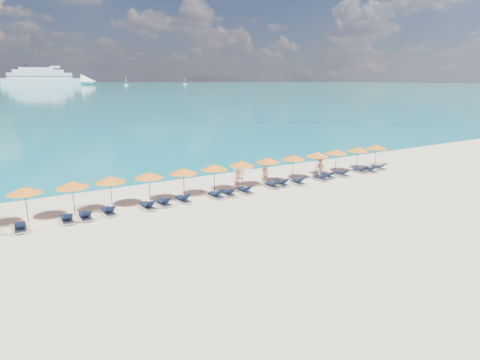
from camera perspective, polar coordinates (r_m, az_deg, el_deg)
ground at (r=27.82m, az=3.20°, el=-3.70°), size 1400.00×1400.00×0.00m
sea at (r=682.04m, az=-30.56°, el=11.58°), size 1600.00×1300.00×0.01m
cruise_ship at (r=633.62m, az=-25.35°, el=12.91°), size 122.02×52.41×33.81m
sailboat_near at (r=572.39m, az=-15.89°, el=12.94°), size 5.71×1.90×10.47m
sailboat_far at (r=625.10m, az=-7.81°, el=13.39°), size 5.32×1.77×9.76m
jetski at (r=37.49m, az=0.42°, el=1.52°), size 0.88×2.12×0.74m
beachgoer_a at (r=33.26m, az=3.55°, el=0.83°), size 0.63×0.42×1.72m
beachgoer_b at (r=30.91m, az=-0.19°, el=0.01°), size 0.99×0.64×1.92m
beachgoer_c at (r=36.56m, az=11.30°, el=1.87°), size 1.23×0.70×1.81m
umbrella_1 at (r=27.46m, az=-28.33°, el=-1.28°), size 2.10×2.10×2.28m
umbrella_2 at (r=27.60m, az=-22.78°, el=-0.60°), size 2.10×2.10×2.28m
umbrella_3 at (r=28.13m, az=-17.99°, el=0.09°), size 2.10×2.10×2.28m
umbrella_4 at (r=28.67m, az=-12.85°, el=0.69°), size 2.10×2.10×2.28m
umbrella_5 at (r=29.50m, az=-8.06°, el=1.28°), size 2.10×2.10×2.28m
umbrella_6 at (r=30.61m, az=-3.69°, el=1.87°), size 2.10×2.10×2.28m
umbrella_7 at (r=31.85m, az=0.26°, el=2.39°), size 2.10×2.10×2.28m
umbrella_8 at (r=33.23m, az=3.98°, el=2.85°), size 2.10×2.10×2.28m
umbrella_9 at (r=34.64m, az=7.57°, el=3.22°), size 2.10×2.10×2.28m
umbrella_10 at (r=36.36m, az=10.92°, el=3.61°), size 2.10×2.10×2.28m
umbrella_11 at (r=38.13m, az=13.54°, el=3.96°), size 2.10×2.10×2.28m
umbrella_12 at (r=39.92m, az=16.43°, el=4.22°), size 2.10×2.10×2.28m
umbrella_13 at (r=41.92m, az=18.80°, el=4.49°), size 2.10×2.10×2.28m
lounger_2 at (r=26.53m, az=-28.78°, el=-5.87°), size 0.69×1.72×0.66m
lounger_3 at (r=26.79m, az=-23.38°, el=-5.07°), size 0.63×1.70×0.66m
lounger_4 at (r=26.90m, az=-21.14°, el=-4.77°), size 0.64×1.71×0.66m
lounger_5 at (r=27.35m, az=-18.20°, el=-4.21°), size 0.69×1.72×0.66m
lounger_6 at (r=27.79m, az=-12.98°, el=-3.56°), size 0.78×1.75×0.66m
lounger_7 at (r=28.26m, az=-10.81°, el=-3.15°), size 0.79×1.75×0.66m
lounger_8 at (r=28.87m, az=-8.11°, el=-2.66°), size 0.75×1.74×0.66m
lounger_9 at (r=29.63m, az=-3.49°, el=-2.10°), size 0.74×1.74×0.66m
lounger_10 at (r=30.12m, az=-1.68°, el=-1.81°), size 0.67×1.72×0.66m
lounger_11 at (r=30.80m, az=0.71°, el=-1.44°), size 0.67×1.72×0.66m
lounger_12 at (r=32.41m, az=4.59°, el=-0.69°), size 0.72×1.73×0.66m
lounger_13 at (r=33.11m, az=5.96°, el=-0.40°), size 0.65×1.71×0.66m
lounger_14 at (r=33.73m, az=8.25°, el=-0.20°), size 0.78×1.75×0.66m
lounger_15 at (r=35.38m, az=11.46°, el=0.34°), size 0.68×1.72×0.66m
lounger_16 at (r=36.32m, az=12.39°, el=0.65°), size 0.62×1.70×0.66m
lounger_17 at (r=37.27m, az=14.29°, el=0.88°), size 0.63×1.70×0.66m
lounger_18 at (r=39.24m, az=16.74°, el=1.37°), size 0.63×1.70×0.66m
lounger_19 at (r=39.75m, az=17.98°, el=1.44°), size 0.75×1.74×0.66m
lounger_20 at (r=41.06m, az=19.10°, el=1.74°), size 0.77×1.75×0.66m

